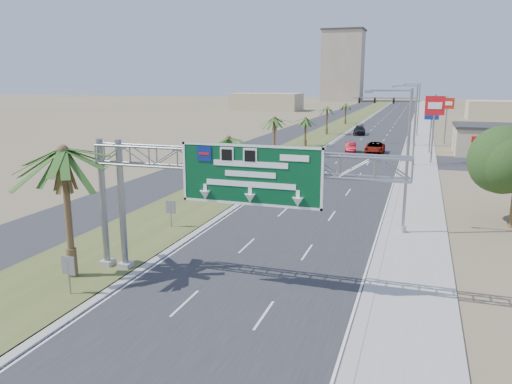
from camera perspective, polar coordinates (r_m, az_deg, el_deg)
The scene contains 27 objects.
road at distance 123.79m, azimuth 14.53°, elevation 7.38°, with size 12.00×300.00×0.02m, color #28282B.
sidewalk_right at distance 123.51m, azimuth 18.49°, elevation 7.14°, with size 4.00×300.00×0.10m, color #9E9B93.
median_grass at distance 124.85m, azimuth 9.92°, elevation 7.66°, with size 7.00×300.00×0.12m, color #495B28.
opposing_road at distance 126.07m, azimuth 6.74°, elevation 7.78°, with size 8.00×300.00×0.02m, color #28282B.
sign_gantry at distance 25.20m, azimuth -3.69°, elevation 2.45°, with size 16.75×1.24×7.50m.
palm_near at distance 27.58m, azimuth -21.21°, elevation 4.34°, with size 5.70×5.70×8.35m.
palm_row_b at distance 48.76m, azimuth -3.20°, elevation 6.02°, with size 3.99×3.99×5.95m.
palm_row_c at distance 63.78m, azimuth 2.11°, elevation 8.28°, with size 3.99×3.99×6.75m.
palm_row_d at distance 81.26m, azimuth 5.69°, elevation 8.28°, with size 3.99×3.99×5.45m.
palm_row_e at distance 99.80m, azimuth 8.14°, elevation 9.41°, with size 3.99×3.99×6.15m.
palm_row_f at distance 124.47m, azimuth 10.23°, elevation 9.78°, with size 3.99×3.99×5.75m.
streetlight_near at distance 35.56m, azimuth 16.53°, elevation 2.71°, with size 3.27×0.44×10.00m.
streetlight_mid at distance 65.33m, azimuth 17.52°, elevation 6.96°, with size 3.27×0.44×10.00m.
streetlight_far at distance 101.24m, azimuth 17.94°, elevation 8.75°, with size 3.27×0.44×10.00m.
signal_mast at distance 85.28m, azimuth 16.37°, elevation 8.34°, with size 10.28×0.71×8.00m.
median_signback_a at distance 26.51m, azimuth -20.64°, elevation -8.17°, with size 0.75×0.08×2.08m.
median_signback_b at distance 36.43m, azimuth -9.72°, elevation -1.93°, with size 0.75×0.08×2.08m.
tower_distant at distance 266.22m, azimuth 9.89°, elevation 13.97°, with size 20.00×16.00×35.00m, color gray.
building_distant_left at distance 181.23m, azimuth 1.21°, elevation 10.27°, with size 24.00×14.00×6.00m, color tan.
building_distant_right at distance 154.81m, azimuth 26.65°, elevation 8.36°, with size 20.00×12.00×5.00m, color tan.
car_left_lane at distance 62.24m, azimuth 5.31°, elevation 3.52°, with size 1.64×4.08×1.39m, color black.
car_mid_lane at distance 75.54m, azimuth 10.77°, elevation 4.99°, with size 1.56×4.47×1.47m, color maroon.
car_right_lane at distance 75.23m, azimuth 13.43°, elevation 4.91°, with size 2.74×5.94×1.65m, color gray.
car_far at distance 101.42m, azimuth 11.72°, elevation 6.90°, with size 2.31×5.68×1.65m, color black.
pole_sign_red_near at distance 67.60m, azimuth 19.75°, elevation 8.86°, with size 2.40×0.37×8.80m.
pole_sign_blue at distance 77.50m, azimuth 19.48°, elevation 8.65°, with size 2.00×0.36×8.12m.
pole_sign_red_far at distance 89.91m, azimuth 20.99°, elevation 9.07°, with size 2.22×0.65×7.88m.
Camera 1 is at (8.25, -13.06, 10.50)m, focal length 35.00 mm.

